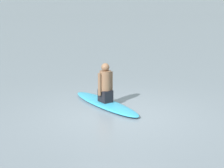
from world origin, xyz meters
The scene contains 3 objects.
ground_plane centered at (0.00, 0.00, 0.00)m, with size 400.00×400.00×0.00m, color gray.
surfboard centered at (-0.39, 0.73, 0.05)m, with size 2.73×0.61×0.11m, color #339EC6.
person_paddler centered at (-0.39, 0.73, 0.57)m, with size 0.42×0.44×1.02m.
Camera 1 is at (0.14, -8.99, 3.01)m, focal length 62.11 mm.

